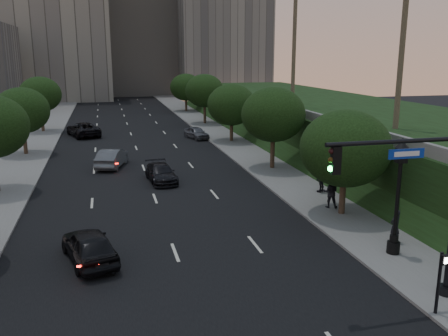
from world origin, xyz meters
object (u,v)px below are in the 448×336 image
object	(u,v)px
sedan_near_right	(161,173)
pedestrian_b	(330,192)
street_lamp	(397,202)
traffic_signal_mast	(430,210)
sedan_far_right	(196,133)
sedan_mid_left	(112,158)
pedestrian_c	(321,178)
sedan_near_left	(89,245)
sedan_far_left	(83,129)
pedestrian_a	(395,226)

from	to	relation	value
sedan_near_right	pedestrian_b	bearing A→B (deg)	-49.39
street_lamp	pedestrian_b	bearing A→B (deg)	88.10
traffic_signal_mast	sedan_far_right	xyz separation A→B (m)	(-1.48, 37.67, -3.00)
sedan_mid_left	pedestrian_c	size ratio (longest dim) A/B	2.50
sedan_mid_left	sedan_near_left	bearing A→B (deg)	102.55
sedan_far_right	sedan_far_left	bearing A→B (deg)	142.32
sedan_mid_left	sedan_near_right	bearing A→B (deg)	137.46
pedestrian_b	sedan_mid_left	bearing A→B (deg)	-24.68
sedan_mid_left	traffic_signal_mast	bearing A→B (deg)	129.83
sedan_near_left	pedestrian_b	bearing A→B (deg)	-178.62
sedan_far_left	pedestrian_b	bearing A→B (deg)	98.48
pedestrian_c	traffic_signal_mast	bearing A→B (deg)	45.30
sedan_near_left	sedan_mid_left	bearing A→B (deg)	-109.36
sedan_near_left	sedan_far_left	distance (m)	35.70
sedan_near_left	sedan_far_right	xyz separation A→B (m)	(10.90, 30.84, -0.10)
street_lamp	traffic_signal_mast	bearing A→B (deg)	-109.42
sedan_mid_left	pedestrian_b	world-z (taller)	pedestrian_b
sedan_far_left	pedestrian_b	xyz separation A→B (m)	(15.53, -31.51, 0.29)
sedan_mid_left	pedestrian_c	bearing A→B (deg)	156.11
sedan_far_right	sedan_near_right	bearing A→B (deg)	-125.39
sedan_near_right	sedan_far_right	distance (m)	18.64
sedan_far_left	pedestrian_a	bearing A→B (deg)	95.55
sedan_mid_left	street_lamp	bearing A→B (deg)	136.38
pedestrian_c	pedestrian_b	bearing A→B (deg)	39.32
traffic_signal_mast	pedestrian_c	size ratio (longest dim) A/B	3.64
sedan_near_left	pedestrian_a	xyz separation A→B (m)	(14.60, -1.69, 0.22)
traffic_signal_mast	street_lamp	bearing A→B (deg)	70.58
sedan_mid_left	pedestrian_c	xyz separation A→B (m)	(13.55, -11.65, 0.32)
traffic_signal_mast	sedan_mid_left	distance (m)	28.21
sedan_far_right	pedestrian_a	xyz separation A→B (m)	(3.69, -32.53, 0.32)
street_lamp	sedan_far_right	world-z (taller)	street_lamp
pedestrian_a	pedestrian_b	size ratio (longest dim) A/B	0.88
sedan_mid_left	sedan_near_right	xyz separation A→B (m)	(3.43, -5.78, -0.13)
street_lamp	sedan_far_left	world-z (taller)	street_lamp
sedan_mid_left	sedan_near_right	distance (m)	6.72
sedan_far_left	pedestrian_a	distance (m)	40.69
sedan_near_right	pedestrian_a	size ratio (longest dim) A/B	2.68
sedan_near_right	street_lamp	bearing A→B (deg)	-65.65
traffic_signal_mast	sedan_near_left	xyz separation A→B (m)	(-12.39, 6.84, -2.89)
sedan_near_left	pedestrian_b	xyz separation A→B (m)	(14.03, 4.15, 0.34)
sedan_near_left	sedan_near_right	world-z (taller)	sedan_near_left
sedan_far_left	sedan_far_right	xyz separation A→B (m)	(12.41, -4.83, -0.15)
traffic_signal_mast	street_lamp	xyz separation A→B (m)	(1.41, 4.00, -1.04)
sedan_near_right	pedestrian_a	bearing A→B (deg)	-61.61
sedan_mid_left	sedan_far_right	bearing A→B (deg)	-111.91
sedan_near_left	sedan_near_right	xyz separation A→B (m)	(4.83, 13.21, -0.12)
street_lamp	pedestrian_b	distance (m)	7.16
pedestrian_a	pedestrian_b	xyz separation A→B (m)	(-0.57, 5.85, 0.12)
sedan_near_left	sedan_far_right	bearing A→B (deg)	-124.59
sedan_near_left	pedestrian_b	distance (m)	14.64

